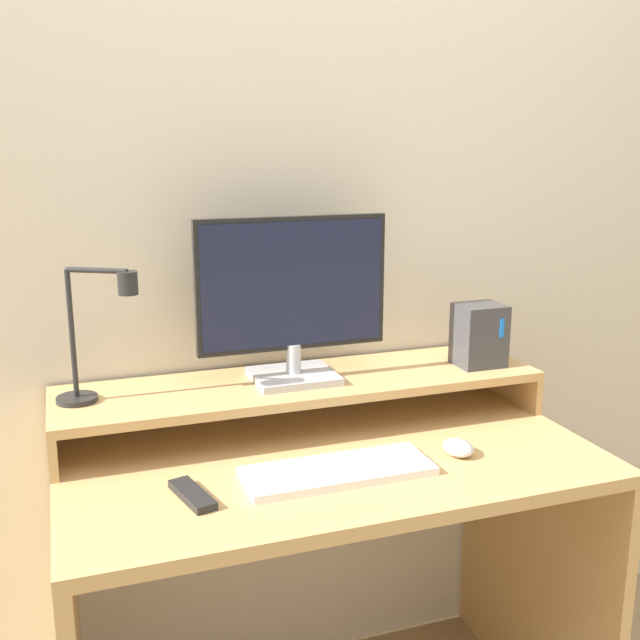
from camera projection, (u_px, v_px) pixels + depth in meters
wall_back at (279, 226)px, 1.92m from camera, size 6.00×0.05×2.50m
desk at (328, 544)px, 1.74m from camera, size 1.19×0.67×0.78m
monitor_shelf at (303, 386)px, 1.84m from camera, size 1.19×0.30×0.11m
monitor at (293, 297)px, 1.78m from camera, size 0.47×0.18×0.40m
desk_lamp at (96, 337)px, 1.63m from camera, size 0.19×0.14×0.31m
router_dock at (479, 335)px, 1.93m from camera, size 0.12×0.11×0.16m
keyboard at (338, 471)px, 1.57m from camera, size 0.40×0.15×0.02m
mouse at (458, 448)px, 1.67m from camera, size 0.06×0.08×0.03m
remote_control at (192, 495)px, 1.47m from camera, size 0.08×0.15×0.02m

